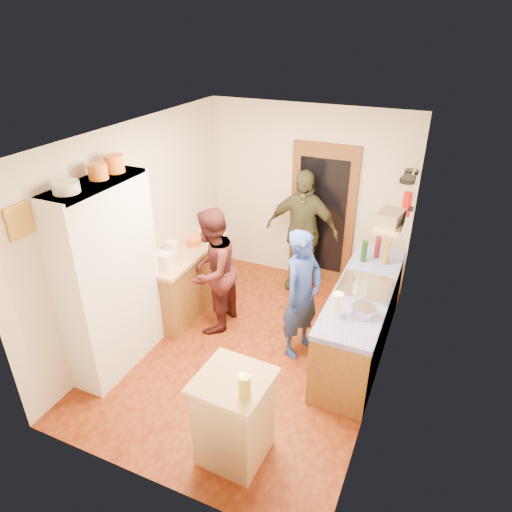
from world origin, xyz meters
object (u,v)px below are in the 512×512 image
Objects in this scene: person_hob at (303,296)px; person_back at (302,231)px; person_left at (215,270)px; hutch_body at (110,279)px; island_base at (234,420)px; right_counter_base at (360,321)px.

person_hob is 1.54m from person_back.
person_back is (0.67, 1.37, 0.08)m from person_left.
island_base is at bearing -19.74° from hutch_body.
right_counter_base is 2.07m from island_base.
person_left is at bearing 105.13° from person_hob.
island_base is 0.53× the size of person_left.
person_left is at bearing 122.63° from island_base.
person_hob is (1.87, 0.99, -0.31)m from hutch_body.
right_counter_base is at bearing 70.13° from island_base.
right_counter_base is at bearing -48.75° from person_back.
person_back reaches higher than island_base.
right_counter_base is 1.86m from person_left.
island_base reaches higher than right_counter_base.
person_back is (1.37, 2.44, -0.20)m from hutch_body.
hutch_body is 1.31m from person_left.
hutch_body is 2.81m from person_back.
right_counter_base is 2.56× the size of island_base.
hutch_body is 2.90m from right_counter_base.
person_back is (-0.50, 1.45, 0.11)m from person_hob.
person_left is at bearing 56.92° from hutch_body.
person_left reaches higher than island_base.
island_base is at bearing -85.58° from person_back.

